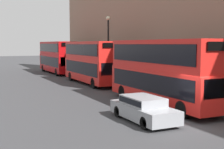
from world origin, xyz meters
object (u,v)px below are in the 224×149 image
object	(u,v)px
car_dark_sedan	(143,108)
bus_leading	(163,70)
bus_second_in_queue	(91,61)
pedestrian	(183,89)
bus_third_in_queue	(57,56)

from	to	relation	value
car_dark_sedan	bus_leading	bearing A→B (deg)	42.74
bus_second_in_queue	pedestrian	xyz separation A→B (m)	(2.68, -11.64, -1.66)
bus_third_in_queue	car_dark_sedan	world-z (taller)	bus_third_in_queue
bus_second_in_queue	bus_third_in_queue	xyz separation A→B (m)	(0.00, 13.07, 0.04)
bus_third_in_queue	pedestrian	xyz separation A→B (m)	(2.68, -24.70, -1.70)
pedestrian	bus_third_in_queue	bearing A→B (deg)	96.19
bus_third_in_queue	pedestrian	size ratio (longest dim) A/B	6.54
bus_third_in_queue	pedestrian	bearing A→B (deg)	-83.81
bus_leading	bus_third_in_queue	distance (m)	25.93
car_dark_sedan	pedestrian	xyz separation A→B (m)	(6.08, 4.36, 0.05)
bus_second_in_queue	car_dark_sedan	xyz separation A→B (m)	(-3.40, -16.00, -1.71)
bus_second_in_queue	bus_leading	bearing A→B (deg)	-90.00
bus_leading	bus_second_in_queue	distance (m)	12.86
bus_second_in_queue	car_dark_sedan	distance (m)	16.45
bus_third_in_queue	pedestrian	world-z (taller)	bus_third_in_queue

